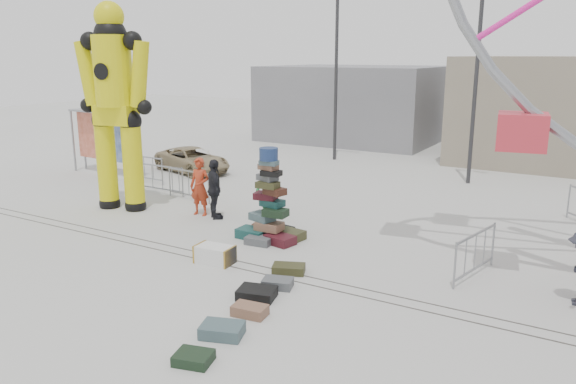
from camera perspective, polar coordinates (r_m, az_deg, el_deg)
The scene contains 24 objects.
ground at distance 13.69m, azimuth -7.87°, elevation -8.19°, with size 90.00×90.00×0.00m, color #9E9E99.
track_line_near at distance 14.13m, azimuth -6.36°, elevation -7.41°, with size 40.00×0.04×0.01m, color #47443F.
track_line_far at distance 14.43m, azimuth -5.40°, elevation -6.92°, with size 40.00×0.04×0.01m, color #47443F.
building_left at distance 34.93m, azimuth 6.89°, elevation 8.97°, with size 10.00×8.00×4.40m, color gray.
lamp_post_right at distance 23.41m, azimuth 18.85°, elevation 11.60°, with size 1.41×0.25×8.00m.
lamp_post_left at distance 27.58m, azimuth 5.10°, elevation 12.50°, with size 1.41×0.25×8.00m.
suitcase_tower at distance 15.77m, azimuth -1.86°, elevation -2.25°, with size 1.83×1.64×2.62m.
crash_test_dummy at distance 19.28m, azimuth -17.16°, elevation 8.93°, with size 2.77×1.21×6.94m.
banner_scaffold at distance 25.40m, azimuth -18.28°, elevation 6.27°, with size 3.83×0.91×2.75m.
steamer_trunk at distance 14.25m, azimuth -7.45°, elevation -6.31°, with size 0.95×0.55×0.44m, color silver.
row_case_0 at distance 13.55m, azimuth 0.07°, elevation -7.81°, with size 0.77×0.47×0.21m, color #39391C.
row_case_1 at distance 12.76m, azimuth -1.06°, elevation -9.24°, with size 0.67×0.46×0.21m, color #53575A.
row_case_2 at distance 12.25m, azimuth -3.19°, elevation -10.23°, with size 0.80×0.60×0.22m, color black.
row_case_3 at distance 11.51m, azimuth -3.91°, elevation -11.91°, with size 0.69×0.42×0.22m, color brown.
row_case_4 at distance 10.79m, azimuth -6.72°, elevation -13.77°, with size 0.78×0.55×0.24m, color #425A5F.
row_case_5 at distance 10.05m, azimuth -9.58°, elevation -16.29°, with size 0.63×0.50×0.18m, color black.
barricade_dummy_a at distance 23.64m, azimuth -14.40°, elevation 2.30°, with size 2.00×0.10×1.10m, color gray, non-canonical shape.
barricade_dummy_b at distance 21.49m, azimuth -12.66°, elevation 1.26°, with size 2.00×0.10×1.10m, color gray, non-canonical shape.
barricade_dummy_c at distance 20.40m, azimuth -10.05°, elevation 0.73°, with size 2.00×0.10×1.10m, color gray, non-canonical shape.
barricade_wheel_front at distance 13.90m, azimuth 18.47°, elevation -6.02°, with size 2.00×0.10×1.10m, color gray, non-canonical shape.
pedestrian_red at distance 18.31m, azimuth -8.95°, elevation 0.54°, with size 0.69×0.45×1.89m, color #A43017.
pedestrian_green at distance 17.41m, azimuth -2.25°, elevation -0.13°, with size 0.88×0.68×1.81m, color #1A692E.
pedestrian_black at distance 17.83m, azimuth -7.47°, elevation 0.28°, with size 1.12×0.47×1.92m, color black.
parked_suv at distance 25.25m, azimuth -9.70°, elevation 3.23°, with size 1.80×3.90×1.08m, color #9A8863.
Camera 1 is at (7.98, -9.88, 5.10)m, focal length 35.00 mm.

